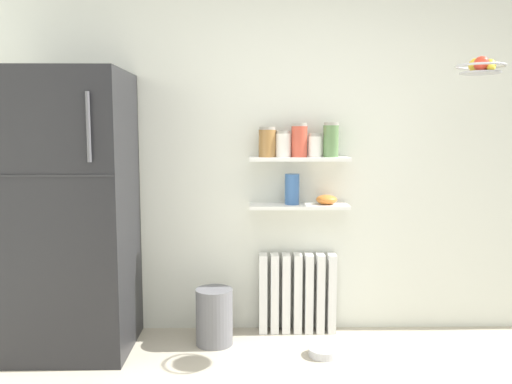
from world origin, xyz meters
name	(u,v)px	position (x,y,z in m)	size (l,w,h in m)	color
back_wall	(297,150)	(0.00, 2.05, 1.30)	(7.04, 0.10, 2.60)	silver
refrigerator	(71,213)	(-1.50, 1.66, 0.91)	(0.76, 0.72, 1.82)	black
radiator	(297,293)	(0.00, 1.92, 0.28)	(0.55, 0.12, 0.57)	white
wall_shelf_lower	(298,206)	(0.00, 1.89, 0.92)	(0.69, 0.22, 0.03)	white
wall_shelf_upper	(299,159)	(0.00, 1.89, 1.25)	(0.69, 0.22, 0.03)	white
storage_jar_0	(267,142)	(-0.22, 1.89, 1.36)	(0.12, 0.12, 0.21)	olive
storage_jar_1	(283,144)	(-0.11, 1.89, 1.35)	(0.11, 0.11, 0.18)	silver
storage_jar_2	(299,140)	(0.00, 1.89, 1.37)	(0.11, 0.11, 0.23)	#C64C38
storage_jar_3	(315,145)	(0.11, 1.89, 1.34)	(0.10, 0.10, 0.16)	silver
storage_jar_4	(331,140)	(0.22, 1.89, 1.37)	(0.11, 0.11, 0.24)	#5B7F4C
vase	(292,189)	(-0.05, 1.89, 1.04)	(0.10, 0.10, 0.21)	#38609E
shelf_bowl	(327,200)	(0.19, 1.89, 0.96)	(0.15, 0.15, 0.07)	orange
trash_bin	(214,317)	(-0.58, 1.70, 0.19)	(0.25, 0.25, 0.38)	slate
pet_food_bowl	(324,352)	(0.14, 1.51, 0.03)	(0.20, 0.20, 0.05)	#B7B7BC
hanging_fruit_basket	(482,66)	(1.04, 1.45, 1.82)	(0.29, 0.29, 0.10)	#B2B2B7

